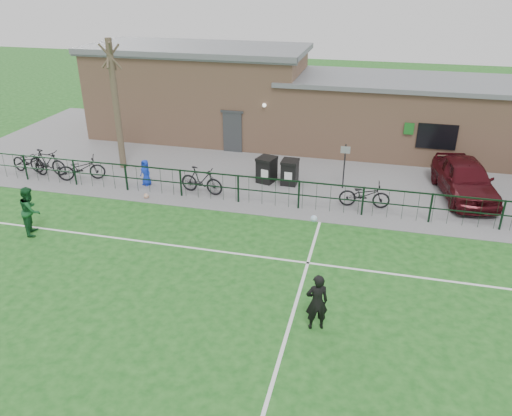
% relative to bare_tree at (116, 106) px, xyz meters
% --- Properties ---
extents(ground, '(90.00, 90.00, 0.00)m').
position_rel_bare_tree_xyz_m(ground, '(8.00, -10.50, -3.00)').
color(ground, '#185017').
rests_on(ground, ground).
extents(paving_strip, '(34.00, 13.00, 0.02)m').
position_rel_bare_tree_xyz_m(paving_strip, '(8.00, 3.00, -2.99)').
color(paving_strip, slate).
rests_on(paving_strip, ground).
extents(pitch_line_touch, '(28.00, 0.10, 0.01)m').
position_rel_bare_tree_xyz_m(pitch_line_touch, '(8.00, -2.70, -3.00)').
color(pitch_line_touch, white).
rests_on(pitch_line_touch, ground).
extents(pitch_line_mid, '(28.00, 0.10, 0.01)m').
position_rel_bare_tree_xyz_m(pitch_line_mid, '(8.00, -6.50, -3.00)').
color(pitch_line_mid, white).
rests_on(pitch_line_mid, ground).
extents(pitch_line_perp, '(0.10, 16.00, 0.01)m').
position_rel_bare_tree_xyz_m(pitch_line_perp, '(10.00, -10.50, -3.00)').
color(pitch_line_perp, white).
rests_on(pitch_line_perp, ground).
extents(perimeter_fence, '(28.00, 0.10, 1.20)m').
position_rel_bare_tree_xyz_m(perimeter_fence, '(8.00, -2.50, -2.40)').
color(perimeter_fence, black).
rests_on(perimeter_fence, ground).
extents(bare_tree, '(0.30, 0.30, 6.00)m').
position_rel_bare_tree_xyz_m(bare_tree, '(0.00, 0.00, 0.00)').
color(bare_tree, '#4C3D2E').
rests_on(bare_tree, ground).
extents(wheelie_bin_left, '(0.70, 0.79, 1.02)m').
position_rel_bare_tree_xyz_m(wheelie_bin_left, '(8.19, -0.09, -2.47)').
color(wheelie_bin_left, black).
rests_on(wheelie_bin_left, paving_strip).
extents(wheelie_bin_right, '(0.89, 0.95, 1.06)m').
position_rel_bare_tree_xyz_m(wheelie_bin_right, '(7.14, -0.10, -2.45)').
color(wheelie_bin_right, black).
rests_on(wheelie_bin_right, paving_strip).
extents(sign_post, '(0.06, 0.06, 2.00)m').
position_rel_bare_tree_xyz_m(sign_post, '(10.54, -0.01, -1.98)').
color(sign_post, black).
rests_on(sign_post, paving_strip).
extents(car_maroon, '(2.67, 4.96, 1.60)m').
position_rel_bare_tree_xyz_m(car_maroon, '(15.50, 0.33, -2.18)').
color(car_maroon, '#420B11').
rests_on(car_maroon, paving_strip).
extents(bicycle_a, '(2.17, 1.06, 1.09)m').
position_rel_bare_tree_xyz_m(bicycle_a, '(-3.83, -1.76, -2.43)').
color(bicycle_a, black).
rests_on(bicycle_a, paving_strip).
extents(bicycle_b, '(2.02, 0.69, 1.20)m').
position_rel_bare_tree_xyz_m(bicycle_b, '(-2.93, -1.70, -2.38)').
color(bicycle_b, black).
rests_on(bicycle_b, paving_strip).
extents(bicycle_c, '(2.19, 1.50, 1.09)m').
position_rel_bare_tree_xyz_m(bicycle_c, '(-1.03, -1.92, -2.43)').
color(bicycle_c, black).
rests_on(bicycle_c, paving_strip).
extents(bicycle_d, '(2.01, 0.83, 1.17)m').
position_rel_bare_tree_xyz_m(bicycle_d, '(4.75, -2.03, -2.39)').
color(bicycle_d, black).
rests_on(bicycle_d, paving_strip).
extents(bicycle_e, '(2.05, 0.84, 1.06)m').
position_rel_bare_tree_xyz_m(bicycle_e, '(11.53, -1.74, -2.45)').
color(bicycle_e, black).
rests_on(bicycle_e, paving_strip).
extents(spectator_child, '(0.66, 0.55, 1.16)m').
position_rel_bare_tree_xyz_m(spectator_child, '(2.05, -1.76, -2.40)').
color(spectator_child, '#1432C1').
rests_on(spectator_child, paving_strip).
extents(goalkeeper_kick, '(1.04, 3.70, 1.69)m').
position_rel_bare_tree_xyz_m(goalkeeper_kick, '(10.67, -9.58, -2.15)').
color(goalkeeper_kick, black).
rests_on(goalkeeper_kick, ground).
extents(outfield_player, '(0.98, 1.08, 1.79)m').
position_rel_bare_tree_xyz_m(outfield_player, '(0.02, -6.83, -2.11)').
color(outfield_player, '#165026').
rests_on(outfield_player, ground).
extents(ball_ground, '(0.22, 0.22, 0.22)m').
position_rel_bare_tree_xyz_m(ball_ground, '(2.66, -3.08, -2.89)').
color(ball_ground, silver).
rests_on(ball_ground, ground).
extents(clubhouse, '(24.25, 5.40, 4.96)m').
position_rel_bare_tree_xyz_m(clubhouse, '(7.12, 6.00, -0.78)').
color(clubhouse, tan).
rests_on(clubhouse, ground).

